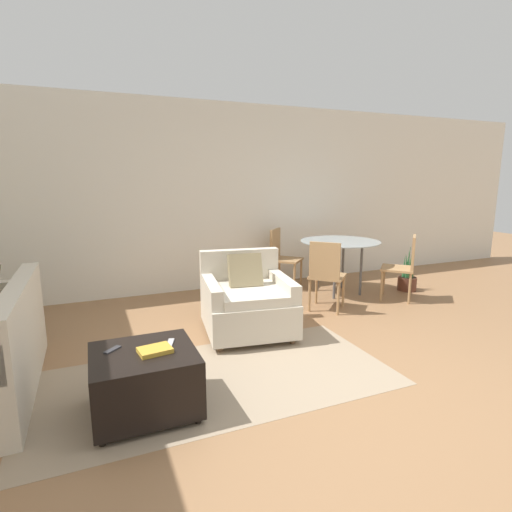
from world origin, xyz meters
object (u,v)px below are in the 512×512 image
Objects in this scene: book_stack at (155,350)px; dining_chair_far_left at (281,254)px; dining_chair_near_right at (404,263)px; armchair at (247,302)px; dining_table at (340,247)px; tv_remote_secondary at (112,350)px; ottoman at (145,379)px; dining_chair_near_left at (326,271)px; tv_remote_primary at (170,343)px; potted_plant_small at (407,279)px.

book_stack is 3.56m from dining_chair_far_left.
dining_chair_near_right is at bearing -45.00° from dining_chair_far_left.
armchair is 1.18× the size of dining_chair_near_right.
dining_table reaches higher than book_stack.
tv_remote_secondary is at bearing 151.20° from book_stack.
book_stack is at bearing -158.03° from dining_chair_near_right.
tv_remote_secondary reaches higher than ottoman.
ottoman is at bearing -29.38° from tv_remote_secondary.
tv_remote_secondary is 2.90m from dining_chair_near_left.
tv_remote_primary is 3.45m from dining_table.
ottoman is 3.93m from dining_chair_near_right.
ottoman is 0.80× the size of dining_chair_near_right.
dining_table is at bearing -45.00° from dining_chair_far_left.
dining_chair_near_left is at bearing 26.47° from tv_remote_secondary.
ottoman is 0.63× the size of dining_table.
tv_remote_primary is at bearing -148.65° from dining_chair_near_left.
potted_plant_small is at bearing 24.19° from book_stack.
dining_chair_near_right is (3.46, 1.34, 0.05)m from tv_remote_primary.
dining_chair_far_left reaches higher than book_stack.
tv_remote_primary reaches higher than ottoman.
dining_chair_near_left is 1.26m from dining_chair_near_right.
ottoman is 0.80× the size of dining_chair_far_left.
book_stack reaches higher than tv_remote_secondary.
dining_chair_near_left is at bearing 180.00° from dining_chair_near_right.
dining_chair_far_left is at bearing 44.46° from tv_remote_secondary.
dining_table is 1.19m from potted_plant_small.
potted_plant_small is (0.41, 0.35, -0.34)m from dining_chair_near_right.
dining_chair_far_left is (-0.63, 0.63, -0.17)m from dining_table.
dining_chair_near_right is (0.63, -0.63, -0.17)m from dining_table.
armchair reaches higher than book_stack.
dining_chair_near_right reaches higher than tv_remote_secondary.
ottoman is 1.05× the size of potted_plant_small.
tv_remote_primary is at bearing -133.76° from armchair.
tv_remote_secondary is at bearing -158.94° from potted_plant_small.
tv_remote_secondary is at bearing -144.20° from armchair.
book_stack is at bearing -28.80° from tv_remote_secondary.
potted_plant_small reaches higher than ottoman.
potted_plant_small is (4.07, 1.75, -0.07)m from ottoman.
tv_remote_primary is 3.71m from dining_chair_near_right.
dining_chair_near_left is (2.40, 1.41, 0.27)m from ottoman.
book_stack is at bearing -144.94° from dining_table.
dining_chair_far_left is 1.93m from potted_plant_small.
armchair is 1.50m from tv_remote_primary.
book_stack is 1.46× the size of tv_remote_primary.
dining_table is (2.95, 2.07, 0.21)m from book_stack.
book_stack is at bearing -148.15° from dining_chair_near_left.
tv_remote_primary is at bearing 39.87° from book_stack.
dining_chair_far_left reaches higher than ottoman.
dining_chair_near_left reaches higher than book_stack.
ottoman is 0.80× the size of dining_chair_near_left.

